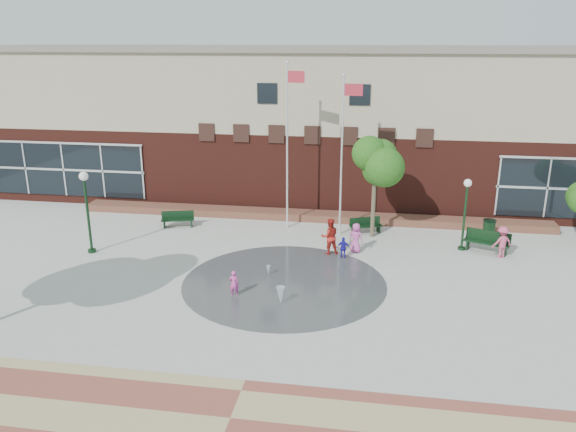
# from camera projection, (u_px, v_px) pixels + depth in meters

# --- Properties ---
(ground) EXTENTS (120.00, 120.00, 0.00)m
(ground) POSITION_uv_depth(u_px,v_px,m) (271.00, 317.00, 20.36)
(ground) COLOR #666056
(ground) RESTS_ON ground
(plaza_concrete) EXTENTS (46.00, 18.00, 0.01)m
(plaza_concrete) POSITION_uv_depth(u_px,v_px,m) (288.00, 273.00, 24.12)
(plaza_concrete) COLOR #A8A8A0
(plaza_concrete) RESTS_ON ground
(splash_pad) EXTENTS (8.40, 8.40, 0.01)m
(splash_pad) POSITION_uv_depth(u_px,v_px,m) (284.00, 283.00, 23.18)
(splash_pad) COLOR #383A3D
(splash_pad) RESTS_ON ground
(library_building) EXTENTS (44.40, 10.40, 9.20)m
(library_building) POSITION_uv_depth(u_px,v_px,m) (322.00, 121.00, 35.39)
(library_building) COLOR #4E1E16
(library_building) RESTS_ON ground
(flower_bed) EXTENTS (26.00, 1.20, 0.40)m
(flower_bed) POSITION_uv_depth(u_px,v_px,m) (309.00, 220.00, 31.27)
(flower_bed) COLOR maroon
(flower_bed) RESTS_ON ground
(flagpole_left) EXTENTS (0.98, 0.34, 8.61)m
(flagpole_left) POSITION_uv_depth(u_px,v_px,m) (288.00, 139.00, 28.46)
(flagpole_left) COLOR silver
(flagpole_left) RESTS_ON ground
(flagpole_right) EXTENTS (1.00, 0.16, 8.06)m
(flagpole_right) POSITION_uv_depth(u_px,v_px,m) (343.00, 148.00, 27.53)
(flagpole_right) COLOR silver
(flagpole_right) RESTS_ON ground
(lamp_left) EXTENTS (0.41, 0.41, 3.91)m
(lamp_left) POSITION_uv_depth(u_px,v_px,m) (87.00, 203.00, 25.74)
(lamp_left) COLOR black
(lamp_left) RESTS_ON ground
(lamp_right) EXTENTS (0.37, 0.37, 3.48)m
(lamp_right) POSITION_uv_depth(u_px,v_px,m) (465.00, 207.00, 26.15)
(lamp_right) COLOR black
(lamp_right) RESTS_ON ground
(bench_left) EXTENTS (1.77, 0.91, 0.86)m
(bench_left) POSITION_uv_depth(u_px,v_px,m) (178.00, 222.00, 29.93)
(bench_left) COLOR black
(bench_left) RESTS_ON ground
(bench_mid) EXTENTS (1.72, 1.07, 0.84)m
(bench_mid) POSITION_uv_depth(u_px,v_px,m) (366.00, 229.00, 28.96)
(bench_mid) COLOR black
(bench_mid) RESTS_ON ground
(bench_right) EXTENTS (2.12, 1.29, 1.03)m
(bench_right) POSITION_uv_depth(u_px,v_px,m) (487.00, 246.00, 26.37)
(bench_right) COLOR black
(bench_right) RESTS_ON ground
(trash_can) EXTENTS (0.62, 0.62, 1.03)m
(trash_can) POSITION_uv_depth(u_px,v_px,m) (489.00, 229.00, 28.07)
(trash_can) COLOR black
(trash_can) RESTS_ON ground
(tree_mid) EXTENTS (3.02, 3.02, 5.09)m
(tree_mid) POSITION_uv_depth(u_px,v_px,m) (375.00, 166.00, 27.44)
(tree_mid) COLOR #483D2C
(tree_mid) RESTS_ON ground
(water_jet_a) EXTENTS (0.35, 0.35, 0.68)m
(water_jet_a) POSITION_uv_depth(u_px,v_px,m) (281.00, 304.00, 21.34)
(water_jet_a) COLOR white
(water_jet_a) RESTS_ON ground
(water_jet_b) EXTENTS (0.18, 0.18, 0.41)m
(water_jet_b) POSITION_uv_depth(u_px,v_px,m) (268.00, 275.00, 23.93)
(water_jet_b) COLOR white
(water_jet_b) RESTS_ON ground
(child_splash) EXTENTS (0.43, 0.31, 1.08)m
(child_splash) POSITION_uv_depth(u_px,v_px,m) (234.00, 284.00, 21.84)
(child_splash) COLOR #CD4199
(child_splash) RESTS_ON ground
(adult_red) EXTENTS (1.01, 0.88, 1.75)m
(adult_red) POSITION_uv_depth(u_px,v_px,m) (330.00, 237.00, 26.02)
(adult_red) COLOR #AE241C
(adult_red) RESTS_ON ground
(adult_pink) EXTENTS (0.82, 0.69, 1.42)m
(adult_pink) POSITION_uv_depth(u_px,v_px,m) (356.00, 238.00, 26.32)
(adult_pink) COLOR #CD50A2
(adult_pink) RESTS_ON ground
(child_blue) EXTENTS (0.61, 0.28, 1.03)m
(child_blue) POSITION_uv_depth(u_px,v_px,m) (343.00, 248.00, 25.62)
(child_blue) COLOR #2118B0
(child_blue) RESTS_ON ground
(person_bench) EXTENTS (1.10, 0.86, 1.50)m
(person_bench) POSITION_uv_depth(u_px,v_px,m) (502.00, 242.00, 25.66)
(person_bench) COLOR #C3486B
(person_bench) RESTS_ON ground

